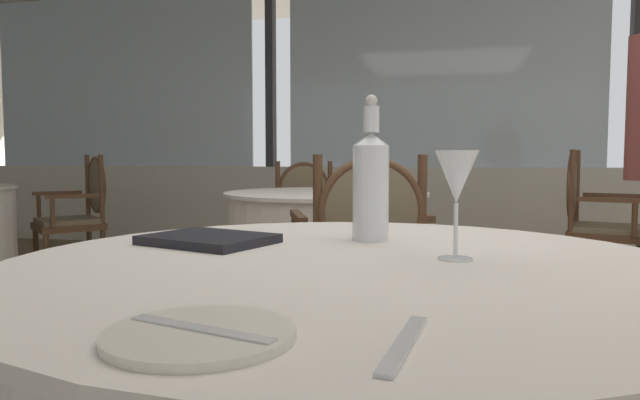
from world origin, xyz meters
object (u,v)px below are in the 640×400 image
(dining_chair_0_1, at_px, (364,252))
(dining_chair_2_0, at_px, (591,213))
(menu_book, at_px, (209,239))
(wine_glass, at_px, (457,179))
(water_bottle, at_px, (371,183))
(dining_chair_0_0, at_px, (306,211))
(side_plate, at_px, (200,334))
(dining_chair_1_0, at_px, (81,208))

(dining_chair_0_1, xyz_separation_m, dining_chair_2_0, (1.27, 1.86, 0.01))
(dining_chair_2_0, bearing_deg, menu_book, -100.61)
(wine_glass, relative_size, menu_book, 0.78)
(dining_chair_2_0, bearing_deg, wine_glass, -91.14)
(wine_glass, xyz_separation_m, dining_chair_2_0, (0.93, 3.01, -0.32))
(wine_glass, xyz_separation_m, dining_chair_0_1, (-0.33, 1.15, -0.33))
(water_bottle, height_order, dining_chair_2_0, water_bottle)
(dining_chair_0_0, bearing_deg, side_plate, -8.32)
(dining_chair_0_1, distance_m, dining_chair_1_0, 3.00)
(water_bottle, bearing_deg, wine_glass, -49.73)
(menu_book, relative_size, dining_chair_0_1, 0.28)
(menu_book, distance_m, dining_chair_0_1, 1.09)
(water_bottle, relative_size, menu_book, 1.28)
(water_bottle, height_order, dining_chair_0_1, water_bottle)
(side_plate, height_order, dining_chair_0_0, dining_chair_0_0)
(dining_chair_0_0, bearing_deg, wine_glass, -1.54)
(dining_chair_2_0, bearing_deg, dining_chair_1_0, -161.63)
(side_plate, relative_size, dining_chair_0_1, 0.21)
(dining_chair_0_0, distance_m, dining_chair_1_0, 1.78)
(wine_glass, relative_size, dining_chair_1_0, 0.21)
(wine_glass, height_order, dining_chair_2_0, dining_chair_2_0)
(side_plate, height_order, wine_glass, wine_glass)
(menu_book, height_order, dining_chair_0_1, dining_chair_0_1)
(wine_glass, relative_size, dining_chair_0_0, 0.22)
(dining_chair_1_0, bearing_deg, water_bottle, 86.20)
(side_plate, height_order, menu_book, menu_book)
(dining_chair_0_0, bearing_deg, dining_chair_1_0, -104.94)
(dining_chair_0_1, bearing_deg, water_bottle, 168.58)
(water_bottle, height_order, wine_glass, water_bottle)
(wine_glass, bearing_deg, dining_chair_0_0, 108.74)
(dining_chair_1_0, bearing_deg, dining_chair_2_0, 133.85)
(side_plate, xyz_separation_m, dining_chair_1_0, (-2.52, 3.41, -0.20))
(water_bottle, bearing_deg, dining_chair_2_0, 68.08)
(side_plate, distance_m, wine_glass, 0.63)
(water_bottle, xyz_separation_m, dining_chair_1_0, (-2.61, 2.64, -0.33))
(water_bottle, xyz_separation_m, wine_glass, (0.19, -0.22, 0.02))
(side_plate, distance_m, dining_chair_1_0, 4.24)
(dining_chair_2_0, bearing_deg, side_plate, -92.62)
(water_bottle, height_order, dining_chair_0_0, water_bottle)
(wine_glass, height_order, dining_chair_0_0, wine_glass)
(side_plate, relative_size, dining_chair_2_0, 0.20)
(dining_chair_0_0, height_order, dining_chair_0_1, dining_chair_0_1)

